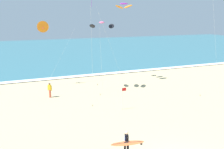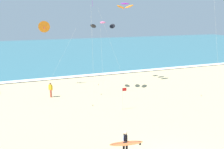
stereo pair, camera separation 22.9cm
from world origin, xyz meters
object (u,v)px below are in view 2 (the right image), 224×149
Objects in this scene: bystander_yellow_top at (51,90)px; lifeguard_flag at (123,96)px; kite_delta_amber_far at (44,27)px; surfer_lead at (126,143)px; kite_arc_violet_mid at (125,6)px; kite_arc_rose_high at (103,25)px.

lifeguard_flag reaches higher than bystander_yellow_top.
kite_delta_amber_far is 4.92× the size of bystander_yellow_top.
kite_delta_amber_far reaches higher than lifeguard_flag.
surfer_lead reaches higher than bystander_yellow_top.
kite_arc_violet_mid is at bearing 19.19° from bystander_yellow_top.
kite_arc_rose_high is 4.89× the size of bystander_yellow_top.
kite_arc_rose_high is (3.32, 13.81, 6.36)m from surfer_lead.
kite_delta_amber_far is 7.05m from kite_arc_rose_high.
kite_arc_violet_mid is (7.19, 16.64, 8.55)m from surfer_lead.
surfer_lead is at bearing -78.25° from bystander_yellow_top.
surfer_lead is 1.27× the size of bystander_yellow_top.
kite_delta_amber_far is 13.16m from lifeguard_flag.
kite_arc_rose_high is at bearing -33.44° from kite_delta_amber_far.
surfer_lead is 20.04m from kite_arc_violet_mid.
kite_arc_violet_mid is at bearing 66.62° from surfer_lead.
lifeguard_flag reaches higher than surfer_lead.
kite_arc_violet_mid reaches higher than lifeguard_flag.
kite_delta_amber_far reaches higher than kite_arc_rose_high.
kite_delta_amber_far is at bearing 173.82° from kite_arc_violet_mid.
bystander_yellow_top is at bearing -160.81° from kite_arc_violet_mid.
kite_arc_violet_mid is 1.28× the size of kite_arc_rose_high.
kite_arc_violet_mid is 5.27m from kite_arc_rose_high.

